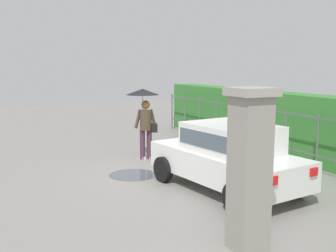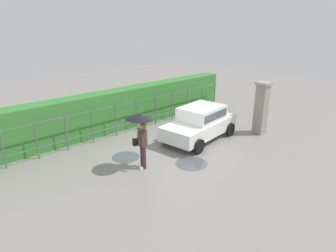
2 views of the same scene
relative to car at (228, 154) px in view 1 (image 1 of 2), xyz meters
name	(u,v)px [view 1 (image 1 of 2)]	position (x,y,z in m)	size (l,w,h in m)	color
ground_plane	(174,172)	(-1.91, -0.36, -0.80)	(40.00, 40.00, 0.00)	gray
car	(228,154)	(0.00, 0.00, 0.00)	(3.89, 2.23, 1.48)	white
pedestrian	(144,108)	(-3.61, -0.45, 0.68)	(0.96, 0.96, 2.05)	#47283D
gate_pillar	(249,169)	(2.59, -1.40, 0.44)	(0.60, 0.60, 2.42)	gray
fence_section	(271,131)	(-1.93, 2.83, 0.02)	(12.93, 0.05, 1.50)	#59605B
hedge_row	(292,125)	(-1.93, 3.63, 0.15)	(13.88, 0.90, 1.90)	#387F33
puddle_near	(133,175)	(-2.07, -1.43, -0.80)	(1.20, 1.20, 0.00)	#4C545B
puddle_far	(180,155)	(-3.53, 0.68, -0.80)	(1.08, 1.08, 0.00)	#4C545B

